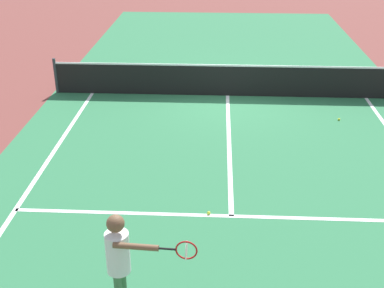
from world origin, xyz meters
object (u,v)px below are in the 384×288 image
(net, at_px, (228,80))
(player_near, at_px, (120,257))
(tennis_ball_near_net, at_px, (339,119))
(tennis_ball_mid_court, at_px, (209,213))

(net, xyz_separation_m, player_near, (-1.55, -9.02, 0.59))
(tennis_ball_near_net, xyz_separation_m, tennis_ball_mid_court, (-3.38, -4.63, 0.00))
(net, height_order, tennis_ball_near_net, net)
(net, distance_m, player_near, 9.18)
(net, bearing_deg, tennis_ball_near_net, -30.42)
(tennis_ball_near_net, relative_size, tennis_ball_mid_court, 1.00)
(net, height_order, tennis_ball_mid_court, net)
(tennis_ball_near_net, height_order, tennis_ball_mid_court, same)
(net, distance_m, tennis_ball_mid_court, 6.39)
(player_near, height_order, tennis_ball_near_net, player_near)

